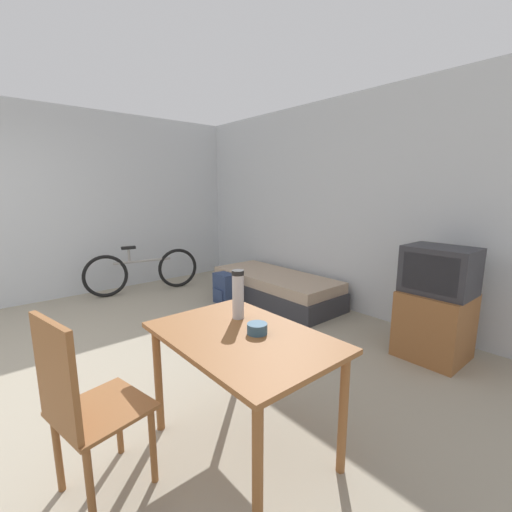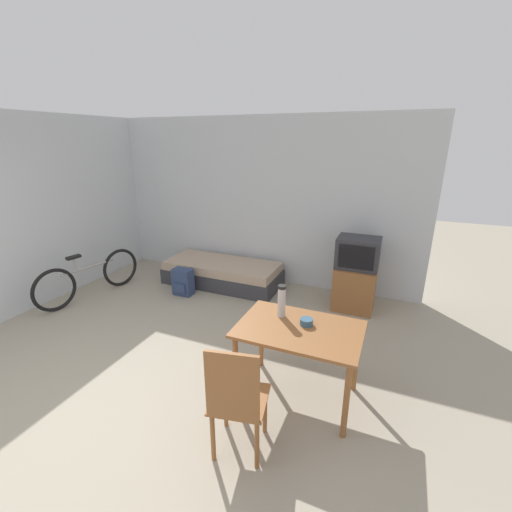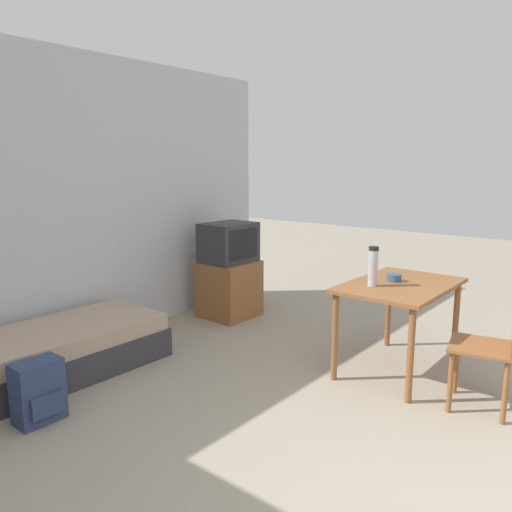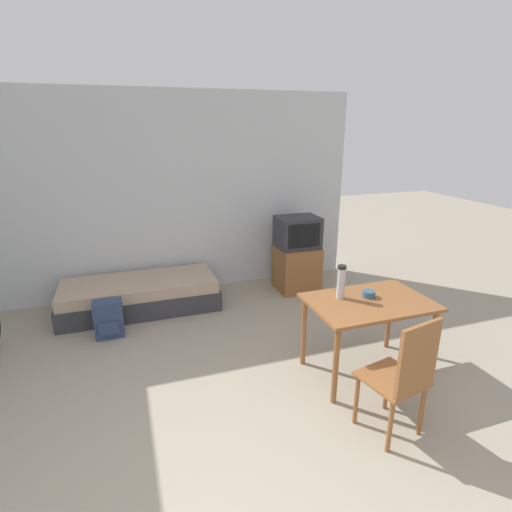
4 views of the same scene
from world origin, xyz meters
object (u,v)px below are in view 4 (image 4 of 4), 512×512
Objects in this scene: tv at (297,255)px; mate_bowl at (369,294)px; wooden_chair at (404,374)px; backpack at (109,319)px; thermos_flask at (341,281)px; daybed at (140,295)px; dining_table at (368,311)px.

tv is 8.96× the size of mate_bowl.
mate_bowl is at bearing 72.68° from wooden_chair.
thermos_flask is at bearing -33.00° from backpack.
backpack is at bearing -166.70° from tv.
daybed is 4.61× the size of backpack.
wooden_chair is at bearing -107.32° from mate_bowl.
tv is 2.50× the size of backpack.
dining_table is (1.93, -2.11, 0.45)m from daybed.
thermos_flask is 0.75× the size of backpack.
thermos_flask is 2.69× the size of mate_bowl.
daybed is at bearing 132.52° from dining_table.
thermos_flask is at bearing 166.20° from mate_bowl.
wooden_chair is at bearing -90.87° from thermos_flask.
mate_bowl is at bearing -45.82° from daybed.
tv is (2.17, -0.01, 0.31)m from daybed.
daybed is 1.77× the size of dining_table.
mate_bowl is (0.28, 0.89, 0.22)m from wooden_chair.
backpack is (-2.07, 2.31, -0.34)m from wooden_chair.
dining_table is at bearing -32.94° from backpack.
mate_bowl is 0.28× the size of backpack.
tv is at bearing 13.30° from backpack.
thermos_flask reaches higher than daybed.
wooden_chair is at bearing -59.83° from daybed.
thermos_flask is 0.31m from mate_bowl.
thermos_flask reaches higher than backpack.
tv reaches higher than backpack.
wooden_chair reaches higher than mate_bowl.
backpack is at bearing 148.86° from mate_bowl.
mate_bowl is at bearing -31.14° from backpack.
mate_bowl reaches higher than dining_table.
thermos_flask is 2.58m from backpack.
wooden_chair reaches higher than dining_table.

